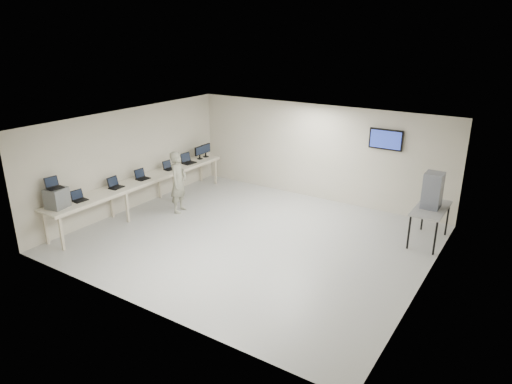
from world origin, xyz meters
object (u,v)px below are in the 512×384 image
Objects in this scene: workbench at (144,181)px; equipment_box at (57,198)px; soldier at (179,182)px; side_table at (431,210)px.

equipment_box is (-0.06, -2.61, 0.31)m from workbench.
soldier is 1.18× the size of side_table.
soldier is at bearing 61.10° from equipment_box.
soldier is (0.99, 3.02, -0.28)m from equipment_box.
soldier reaches higher than equipment_box.
equipment_box is 3.19m from soldier.
equipment_box is at bearing -91.38° from workbench.
workbench is at bearing 98.22° from soldier.
workbench is 4.12× the size of side_table.
workbench is 1.01m from soldier.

